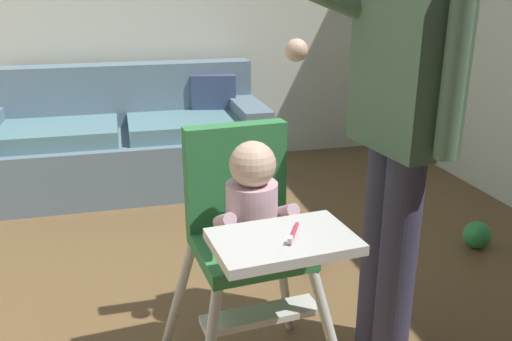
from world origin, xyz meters
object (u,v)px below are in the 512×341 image
at_px(toy_ball, 304,245).
at_px(toy_ball_second, 477,235).
at_px(adult_standing, 399,123).
at_px(couch, 125,142).
at_px(high_chair, 249,220).

distance_m(toy_ball, toy_ball_second, 1.02).
height_order(adult_standing, toy_ball, adult_standing).
xyz_separation_m(couch, adult_standing, (0.94, -2.24, 0.63)).
bearing_deg(adult_standing, toy_ball, -91.93).
xyz_separation_m(high_chair, toy_ball_second, (1.51, 0.76, -0.60)).
bearing_deg(high_chair, toy_ball, 143.59).
relative_size(toy_ball, toy_ball_second, 1.43).
distance_m(adult_standing, toy_ball_second, 1.47).
bearing_deg(couch, toy_ball_second, 50.87).
distance_m(high_chair, toy_ball, 1.11).
xyz_separation_m(couch, toy_ball, (0.87, -1.48, -0.22)).
xyz_separation_m(adult_standing, toy_ball, (-0.07, 0.76, -0.85)).
relative_size(couch, adult_standing, 1.19).
bearing_deg(toy_ball_second, couch, 140.87).
relative_size(high_chair, toy_ball_second, 6.28).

